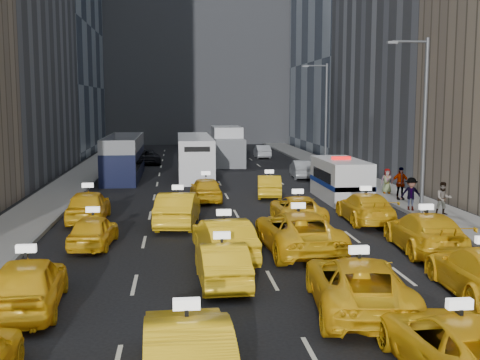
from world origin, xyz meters
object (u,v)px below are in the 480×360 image
object	(u,v)px
taxi_2	(457,345)
city_bus	(195,156)
taxi_1	(187,353)
double_decker	(124,158)
box_truck	(228,146)
nypd_van	(341,180)

from	to	relation	value
taxi_2	city_bus	bearing A→B (deg)	-84.28
taxi_1	city_bus	bearing A→B (deg)	-94.21
double_decker	box_truck	size ratio (longest dim) A/B	1.45
nypd_van	box_truck	bearing A→B (deg)	110.13
city_bus	double_decker	bearing A→B (deg)	-164.61
taxi_1	nypd_van	bearing A→B (deg)	-114.67
taxi_1	box_truck	distance (m)	44.71
taxi_1	city_bus	xyz separation A→B (m)	(1.27, 35.99, 0.76)
taxi_1	double_decker	world-z (taller)	double_decker
taxi_1	nypd_van	xyz separation A→B (m)	(9.64, 23.32, 0.37)
box_truck	taxi_2	bearing A→B (deg)	-86.99
city_bus	box_truck	size ratio (longest dim) A/B	1.60
double_decker	box_truck	xyz separation A→B (m)	(8.82, 9.38, 0.15)
taxi_1	taxi_2	distance (m)	5.77
nypd_van	double_decker	world-z (taller)	double_decker
taxi_1	city_bus	distance (m)	36.02
taxi_2	city_bus	world-z (taller)	city_bus
nypd_van	city_bus	distance (m)	15.20
double_decker	taxi_1	bearing A→B (deg)	-75.40
taxi_1	double_decker	size ratio (longest dim) A/B	0.44
taxi_1	box_truck	xyz separation A→B (m)	(4.63, 44.46, 0.93)
double_decker	city_bus	bearing A→B (deg)	17.24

